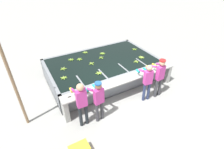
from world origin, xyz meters
TOP-DOWN VIEW (x-y plane):
  - ground_plane at (0.00, 0.00)m, footprint 80.00×80.00m
  - wash_tank at (0.00, 1.96)m, footprint 4.85×3.05m
  - work_ledge at (0.00, 0.23)m, footprint 4.85×0.45m
  - worker_0 at (-1.88, -0.28)m, footprint 0.42×0.72m
  - worker_1 at (-1.34, -0.35)m, footprint 0.47×0.73m
  - worker_2 at (0.72, -0.31)m, footprint 0.47×0.73m
  - worker_3 at (1.26, -0.36)m, footprint 0.42×0.72m
  - banana_bunch_floating_0 at (1.98, 2.21)m, footprint 0.28×0.27m
  - banana_bunch_floating_1 at (0.08, 2.22)m, footprint 0.28×0.28m
  - banana_bunch_floating_2 at (-1.75, 2.11)m, footprint 0.28×0.27m
  - banana_bunch_floating_3 at (-0.86, 2.57)m, footprint 0.27×0.28m
  - banana_bunch_floating_4 at (-0.54, 1.94)m, footprint 0.28×0.28m
  - banana_bunch_floating_5 at (-0.36, 3.11)m, footprint 0.28×0.27m
  - banana_bunch_floating_6 at (-1.21, 2.74)m, footprint 0.28×0.28m
  - banana_bunch_floating_7 at (-0.61, 1.07)m, footprint 0.28×0.28m
  - banana_bunch_floating_8 at (-1.93, 1.45)m, footprint 0.27×0.28m
  - banana_bunch_floating_9 at (1.26, 1.09)m, footprint 0.28×0.28m
  - banana_bunch_floating_10 at (1.72, 1.31)m, footprint 0.28×0.28m
  - banana_bunch_floating_11 at (0.33, 2.59)m, footprint 0.28×0.28m
  - banana_bunch_ledge_0 at (1.72, 0.29)m, footprint 0.28×0.27m
  - banana_bunch_ledge_1 at (2.05, 0.24)m, footprint 0.27×0.28m
  - banana_bunch_ledge_2 at (-1.54, 0.23)m, footprint 0.27×0.28m
  - knife_0 at (-2.04, 0.25)m, footprint 0.35×0.05m
  - support_post_left at (-3.54, 0.72)m, footprint 0.09×0.09m

SIDE VIEW (x-z plane):
  - ground_plane at x=0.00m, z-range 0.00..0.00m
  - wash_tank at x=0.00m, z-range -0.01..0.86m
  - work_ledge at x=0.00m, z-range 0.19..1.06m
  - knife_0 at x=-2.04m, z-range 0.87..0.89m
  - banana_bunch_floating_6 at x=-1.21m, z-range 0.85..0.92m
  - banana_bunch_floating_10 at x=1.72m, z-range 0.85..0.92m
  - banana_bunch_floating_11 at x=0.33m, z-range 0.85..0.92m
  - banana_bunch_floating_7 at x=-0.61m, z-range 0.85..0.92m
  - banana_bunch_floating_8 at x=-1.93m, z-range 0.85..0.92m
  - banana_bunch_floating_0 at x=1.98m, z-range 0.85..0.92m
  - banana_bunch_floating_2 at x=-1.75m, z-range 0.85..0.92m
  - banana_bunch_floating_3 at x=-0.86m, z-range 0.85..0.92m
  - banana_bunch_floating_5 at x=-0.36m, z-range 0.85..0.92m
  - banana_bunch_floating_1 at x=0.08m, z-range 0.85..0.92m
  - banana_bunch_floating_4 at x=-0.54m, z-range 0.85..0.92m
  - banana_bunch_floating_9 at x=1.26m, z-range 0.85..0.92m
  - banana_bunch_ledge_2 at x=-1.54m, z-range 0.85..0.93m
  - banana_bunch_ledge_1 at x=2.05m, z-range 0.85..0.93m
  - banana_bunch_ledge_0 at x=1.72m, z-range 0.85..0.93m
  - worker_2 at x=0.72m, z-range 0.15..1.71m
  - worker_1 at x=-1.34m, z-range 0.16..1.73m
  - worker_0 at x=-1.88m, z-range 0.17..1.84m
  - worker_3 at x=1.26m, z-range 0.18..1.84m
  - support_post_left at x=-3.54m, z-range 0.00..3.20m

